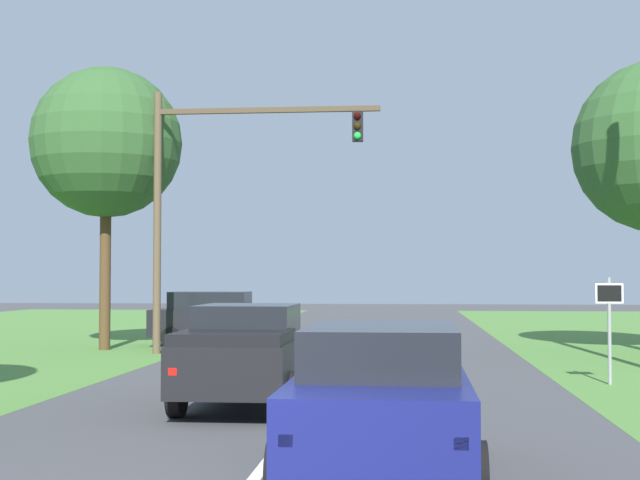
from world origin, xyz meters
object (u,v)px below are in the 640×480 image
(traffic_light, at_px, (213,182))
(crossing_suv_far, at_px, (215,318))
(keep_moving_sign, at_px, (609,316))
(red_suv_near, at_px, (381,397))
(extra_tree_1, at_px, (106,143))
(pickup_truck_lead, at_px, (249,353))

(traffic_light, xyz_separation_m, crossing_suv_far, (-0.59, 3.24, -4.30))
(keep_moving_sign, bearing_deg, crossing_suv_far, 137.04)
(red_suv_near, bearing_deg, crossing_suv_far, 107.26)
(traffic_light, height_order, keep_moving_sign, traffic_light)
(crossing_suv_far, xyz_separation_m, extra_tree_1, (-3.23, -1.88, 5.75))
(red_suv_near, distance_m, keep_moving_sign, 10.97)
(pickup_truck_lead, height_order, traffic_light, traffic_light)
(red_suv_near, distance_m, traffic_light, 18.30)
(pickup_truck_lead, bearing_deg, crossing_suv_far, 104.34)
(crossing_suv_far, distance_m, extra_tree_1, 6.86)
(extra_tree_1, bearing_deg, traffic_light, -19.71)
(traffic_light, bearing_deg, keep_moving_sign, -33.90)
(pickup_truck_lead, height_order, extra_tree_1, extra_tree_1)
(pickup_truck_lead, distance_m, traffic_light, 12.16)
(extra_tree_1, bearing_deg, pickup_truck_lead, -60.91)
(red_suv_near, xyz_separation_m, keep_moving_sign, (4.72, 9.89, 0.56))
(keep_moving_sign, distance_m, extra_tree_1, 17.27)
(red_suv_near, height_order, keep_moving_sign, keep_moving_sign)
(pickup_truck_lead, distance_m, keep_moving_sign, 8.37)
(traffic_light, height_order, extra_tree_1, extra_tree_1)
(keep_moving_sign, height_order, extra_tree_1, extra_tree_1)
(pickup_truck_lead, xyz_separation_m, extra_tree_1, (-6.86, 12.33, 5.75))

